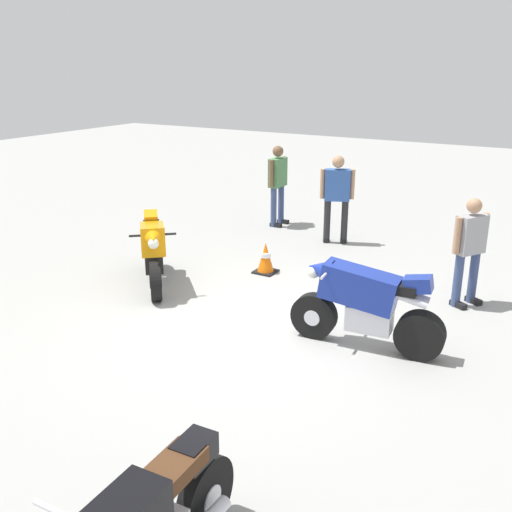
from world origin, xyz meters
TOP-DOWN VIEW (x-y plane):
  - ground_plane at (0.00, 0.00)m, footprint 40.00×40.00m
  - motorcycle_orange_sportbike at (-0.60, -2.14)m, footprint 1.58×1.44m
  - motorcycle_blue_sportbike at (-0.25, 1.54)m, footprint 0.70×1.96m
  - person_in_gray_shirt at (-2.32, 2.33)m, footprint 0.58×0.48m
  - person_in_blue_shirt at (-4.21, -0.55)m, footprint 0.47×0.64m
  - person_in_green_shirt at (-4.79, -2.18)m, footprint 0.66×0.31m
  - traffic_cone at (-2.00, -0.88)m, footprint 0.36×0.36m

SIDE VIEW (x-z plane):
  - ground_plane at x=0.00m, z-range 0.00..0.00m
  - traffic_cone at x=-2.00m, z-range 0.00..0.53m
  - motorcycle_orange_sportbike at x=-0.60m, z-range 0.02..1.17m
  - motorcycle_blue_sportbike at x=-0.25m, z-range 0.02..1.17m
  - person_in_gray_shirt at x=-2.32m, z-range 0.10..1.71m
  - person_in_blue_shirt at x=-4.21m, z-range 0.13..1.86m
  - person_in_green_shirt at x=-4.79m, z-range 0.13..1.86m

